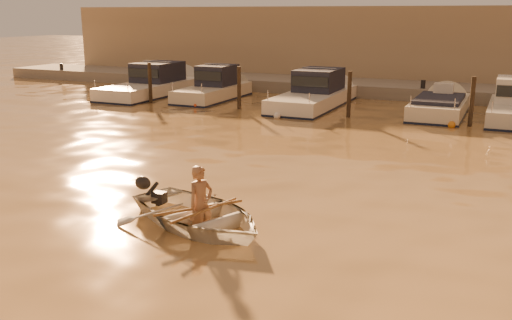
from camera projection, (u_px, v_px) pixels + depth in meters
The scene contains 20 objects.
ground_plane at pixel (190, 219), 12.63m from camera, with size 160.00×160.00×0.00m, color olive.
dinghy at pixel (198, 214), 12.16m from camera, with size 2.61×3.66×0.76m, color silver.
person at pixel (201, 204), 12.02m from camera, with size 0.60×0.39×1.65m, color #936849.
outboard_motor at pixel (158, 197), 13.21m from camera, with size 0.90×0.40×0.70m, color black, non-canonical shape.
oar_port at pixel (205, 210), 11.94m from camera, with size 0.06×0.06×2.10m, color brown.
oar_starboard at pixel (199, 208), 12.08m from camera, with size 0.06×0.06×2.10m, color brown.
moored_boat_0 at pixel (151, 84), 31.36m from camera, with size 2.52×7.94×1.75m, color white, non-canonical shape.
moored_boat_1 at pixel (213, 88), 29.82m from camera, with size 2.06×6.19×1.75m, color beige, non-canonical shape.
moored_boat_2 at pixel (314, 94), 27.60m from camera, with size 2.39×7.97×1.75m, color white, non-canonical shape.
moored_boat_3 at pixel (439, 110), 25.35m from camera, with size 2.15×6.17×0.95m, color beige, non-canonical shape.
piling_0 at pixel (150, 85), 28.76m from camera, with size 0.18×0.18×2.20m, color #2D2319.
piling_1 at pixel (239, 90), 26.77m from camera, with size 0.18×0.18×2.20m, color #2D2319.
piling_2 at pixel (349, 97), 24.66m from camera, with size 0.18×0.18×2.20m, color #2D2319.
piling_3 at pixel (472, 104), 22.66m from camera, with size 0.18×0.18×2.20m, color #2D2319.
fender_a at pixel (123, 102), 28.43m from camera, with size 0.30×0.30×0.30m, color white.
fender_b at pixel (196, 105), 27.48m from camera, with size 0.30×0.30×0.30m, color #E64C1B.
fender_c at pixel (277, 116), 24.64m from camera, with size 0.30×0.30×0.30m, color white.
fender_d at pixel (452, 125), 22.65m from camera, with size 0.30×0.30×0.30m, color orange.
quay at pixel (389, 92), 31.56m from camera, with size 52.00×4.00×1.00m, color gray.
waterfront_building at pixel (409, 46), 35.84m from camera, with size 46.00×7.00×4.80m, color #9E8466.
Camera 1 is at (6.23, -10.24, 4.44)m, focal length 40.00 mm.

